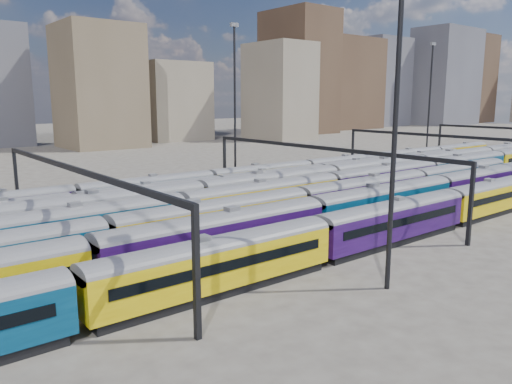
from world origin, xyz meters
TOP-DOWN VIEW (x-y plane):
  - ground at (0.00, 0.00)m, footprint 500.00×500.00m
  - rake_0 at (5.05, -15.00)m, footprint 140.93×2.94m
  - rake_1 at (-11.67, -10.00)m, footprint 152.04×3.17m
  - rake_2 at (-19.27, -5.00)m, footprint 128.38×3.13m
  - rake_3 at (12.35, 0.00)m, footprint 130.13×3.17m
  - rake_4 at (17.82, 5.00)m, footprint 130.85×3.19m
  - rake_5 at (2.11, 10.00)m, footprint 113.24×2.76m
  - rake_6 at (13.49, 15.00)m, footprint 131.76×2.75m
  - gantry_1 at (-20.00, 0.00)m, footprint 0.35×40.35m
  - gantry_2 at (10.00, 0.00)m, footprint 0.35×40.35m
  - gantry_3 at (40.00, 0.00)m, footprint 0.35×40.35m
  - mast_2 at (-5.00, -22.00)m, footprint 1.40×0.50m
  - mast_3 at (15.00, 24.00)m, footprint 1.40×0.50m
  - mast_5 at (65.00, 20.00)m, footprint 1.40×0.50m
  - skyline at (104.75, 105.73)m, footprint 399.22×60.48m

SIDE VIEW (x-z plane):
  - ground at x=0.00m, z-range 0.00..0.00m
  - rake_6 at x=13.49m, z-range 0.12..4.74m
  - rake_5 at x=2.11m, z-range 0.12..4.76m
  - rake_0 at x=5.05m, z-range 0.12..5.08m
  - rake_2 at x=-19.27m, z-range 0.13..5.41m
  - rake_3 at x=12.35m, z-range 0.13..5.48m
  - rake_1 at x=-11.67m, z-range 0.13..5.49m
  - rake_4 at x=17.82m, z-range 0.13..5.52m
  - gantry_1 at x=-20.00m, z-range 2.78..10.80m
  - gantry_2 at x=10.00m, z-range 2.78..10.80m
  - gantry_3 at x=40.00m, z-range 2.78..10.80m
  - mast_2 at x=-5.00m, z-range 1.17..26.77m
  - mast_3 at x=15.00m, z-range 1.17..26.77m
  - mast_5 at x=65.00m, z-range 1.17..26.77m
  - skyline at x=104.75m, z-range -4.18..45.85m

